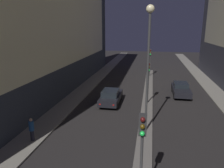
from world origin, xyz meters
TOP-DOWN VIEW (x-y plane):
  - building_left at (-11.97, 18.82)m, footprint 6.01×37.63m
  - median_strip at (0.00, 17.39)m, footprint 1.07×32.77m
  - traffic_light_near at (0.00, 2.72)m, footprint 0.32×0.42m
  - traffic_light_mid at (0.00, 16.02)m, footprint 0.32×0.42m
  - traffic_light_far at (0.00, 28.97)m, footprint 0.32×0.42m
  - street_lamp at (0.00, 9.70)m, footprint 0.54×0.54m
  - car_left_lane at (-3.69, 15.46)m, footprint 1.83×4.46m
  - car_right_lane at (3.69, 19.71)m, footprint 1.82×4.52m
  - pedestrian_on_left_sidewalk at (-7.53, 6.91)m, footprint 0.34×0.34m

SIDE VIEW (x-z plane):
  - median_strip at x=0.00m, z-range 0.00..0.14m
  - car_right_lane at x=3.69m, z-range 0.02..1.45m
  - car_left_lane at x=-3.69m, z-range 0.00..1.53m
  - pedestrian_on_left_sidewalk at x=-7.53m, z-range 0.17..1.79m
  - traffic_light_near at x=0.00m, z-range 1.13..5.29m
  - traffic_light_mid at x=0.00m, z-range 1.13..5.29m
  - traffic_light_far at x=0.00m, z-range 1.13..5.29m
  - street_lamp at x=0.00m, z-range 1.79..10.71m
  - building_left at x=-11.97m, z-range 0.01..20.55m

